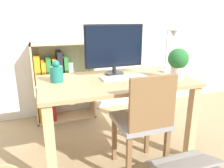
{
  "coord_description": "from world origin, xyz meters",
  "views": [
    {
      "loc": [
        -0.62,
        -1.71,
        1.24
      ],
      "look_at": [
        0.0,
        0.1,
        0.65
      ],
      "focal_mm": 35.0,
      "sensor_mm": 36.0,
      "label": 1
    }
  ],
  "objects_px": {
    "chair": "(144,120)",
    "potted_plant": "(178,62)",
    "desk_lamp": "(170,47)",
    "vase": "(56,73)",
    "keyboard": "(124,77)",
    "bookshelf": "(55,82)",
    "monitor": "(114,48)"
  },
  "relations": [
    {
      "from": "chair",
      "to": "potted_plant",
      "type": "bearing_deg",
      "value": 28.07
    },
    {
      "from": "desk_lamp",
      "to": "vase",
      "type": "bearing_deg",
      "value": 176.88
    },
    {
      "from": "keyboard",
      "to": "chair",
      "type": "distance_m",
      "value": 0.43
    },
    {
      "from": "vase",
      "to": "bookshelf",
      "type": "distance_m",
      "value": 0.87
    },
    {
      "from": "chair",
      "to": "keyboard",
      "type": "bearing_deg",
      "value": 101.24
    },
    {
      "from": "monitor",
      "to": "bookshelf",
      "type": "height_order",
      "value": "monitor"
    },
    {
      "from": "monitor",
      "to": "bookshelf",
      "type": "xyz_separation_m",
      "value": [
        -0.5,
        0.73,
        -0.49
      ]
    },
    {
      "from": "monitor",
      "to": "potted_plant",
      "type": "relative_size",
      "value": 2.06
    },
    {
      "from": "keyboard",
      "to": "vase",
      "type": "bearing_deg",
      "value": 171.39
    },
    {
      "from": "potted_plant",
      "to": "chair",
      "type": "distance_m",
      "value": 0.58
    },
    {
      "from": "keyboard",
      "to": "vase",
      "type": "height_order",
      "value": "vase"
    },
    {
      "from": "monitor",
      "to": "vase",
      "type": "xyz_separation_m",
      "value": [
        -0.53,
        -0.08,
        -0.17
      ]
    },
    {
      "from": "vase",
      "to": "chair",
      "type": "relative_size",
      "value": 0.21
    },
    {
      "from": "desk_lamp",
      "to": "bookshelf",
      "type": "bearing_deg",
      "value": 139.03
    },
    {
      "from": "bookshelf",
      "to": "keyboard",
      "type": "bearing_deg",
      "value": -59.24
    },
    {
      "from": "bookshelf",
      "to": "vase",
      "type": "bearing_deg",
      "value": -92.5
    },
    {
      "from": "monitor",
      "to": "bookshelf",
      "type": "distance_m",
      "value": 1.01
    },
    {
      "from": "monitor",
      "to": "chair",
      "type": "distance_m",
      "value": 0.71
    },
    {
      "from": "chair",
      "to": "desk_lamp",
      "type": "bearing_deg",
      "value": 46.5
    },
    {
      "from": "keyboard",
      "to": "potted_plant",
      "type": "bearing_deg",
      "value": -24.53
    },
    {
      "from": "keyboard",
      "to": "vase",
      "type": "relative_size",
      "value": 2.26
    },
    {
      "from": "keyboard",
      "to": "bookshelf",
      "type": "distance_m",
      "value": 1.07
    },
    {
      "from": "desk_lamp",
      "to": "potted_plant",
      "type": "height_order",
      "value": "desk_lamp"
    },
    {
      "from": "vase",
      "to": "bookshelf",
      "type": "height_order",
      "value": "bookshelf"
    },
    {
      "from": "chair",
      "to": "bookshelf",
      "type": "xyz_separation_m",
      "value": [
        -0.56,
        1.24,
        0.01
      ]
    },
    {
      "from": "vase",
      "to": "potted_plant",
      "type": "height_order",
      "value": "potted_plant"
    },
    {
      "from": "monitor",
      "to": "desk_lamp",
      "type": "bearing_deg",
      "value": -15.16
    },
    {
      "from": "keyboard",
      "to": "desk_lamp",
      "type": "xyz_separation_m",
      "value": [
        0.46,
        0.03,
        0.24
      ]
    },
    {
      "from": "chair",
      "to": "bookshelf",
      "type": "height_order",
      "value": "bookshelf"
    },
    {
      "from": "keyboard",
      "to": "vase",
      "type": "xyz_separation_m",
      "value": [
        -0.57,
        0.09,
        0.07
      ]
    },
    {
      "from": "keyboard",
      "to": "desk_lamp",
      "type": "distance_m",
      "value": 0.52
    },
    {
      "from": "keyboard",
      "to": "chair",
      "type": "bearing_deg",
      "value": -84.87
    }
  ]
}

